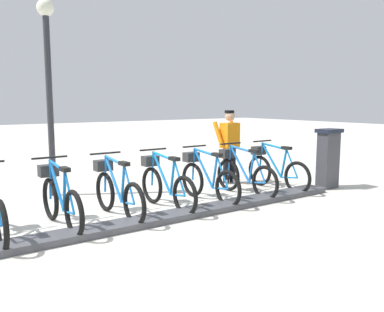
# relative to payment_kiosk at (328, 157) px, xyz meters

# --- Properties ---
(ground_plane) EXTENTS (60.00, 60.00, 0.00)m
(ground_plane) POSITION_rel_payment_kiosk_xyz_m (-0.05, 4.91, -0.67)
(ground_plane) COLOR beige
(dock_rail_base) EXTENTS (0.44, 9.01, 0.10)m
(dock_rail_base) POSITION_rel_payment_kiosk_xyz_m (-0.05, 4.91, -0.62)
(dock_rail_base) COLOR #47474C
(dock_rail_base) RESTS_ON ground
(payment_kiosk) EXTENTS (0.36, 0.52, 1.28)m
(payment_kiosk) POSITION_rel_payment_kiosk_xyz_m (0.00, 0.00, 0.00)
(payment_kiosk) COLOR #38383D
(payment_kiosk) RESTS_ON ground
(bike_docked_0) EXTENTS (1.72, 0.54, 1.02)m
(bike_docked_0) POSITION_rel_payment_kiosk_xyz_m (0.57, 1.01, -0.24)
(bike_docked_0) COLOR black
(bike_docked_0) RESTS_ON ground
(bike_docked_1) EXTENTS (1.72, 0.54, 1.02)m
(bike_docked_1) POSITION_rel_payment_kiosk_xyz_m (0.57, 1.92, -0.24)
(bike_docked_1) COLOR black
(bike_docked_1) RESTS_ON ground
(bike_docked_2) EXTENTS (1.72, 0.54, 1.02)m
(bike_docked_2) POSITION_rel_payment_kiosk_xyz_m (0.57, 2.83, -0.24)
(bike_docked_2) COLOR black
(bike_docked_2) RESTS_ON ground
(bike_docked_3) EXTENTS (1.72, 0.54, 1.02)m
(bike_docked_3) POSITION_rel_payment_kiosk_xyz_m (0.57, 3.74, -0.24)
(bike_docked_3) COLOR black
(bike_docked_3) RESTS_ON ground
(bike_docked_4) EXTENTS (1.72, 0.54, 1.02)m
(bike_docked_4) POSITION_rel_payment_kiosk_xyz_m (0.57, 4.65, -0.24)
(bike_docked_4) COLOR black
(bike_docked_4) RESTS_ON ground
(bike_docked_5) EXTENTS (1.72, 0.54, 1.02)m
(bike_docked_5) POSITION_rel_payment_kiosk_xyz_m (0.57, 5.57, -0.24)
(bike_docked_5) COLOR black
(bike_docked_5) RESTS_ON ground
(worker_near_rack) EXTENTS (0.48, 0.65, 1.66)m
(worker_near_rack) POSITION_rel_payment_kiosk_xyz_m (1.62, 1.39, 0.24)
(worker_near_rack) COLOR white
(worker_near_rack) RESTS_ON ground
(lamp_post) EXTENTS (0.32, 0.32, 3.76)m
(lamp_post) POSITION_rel_payment_kiosk_xyz_m (2.70, 5.04, 1.82)
(lamp_post) COLOR #2D2D33
(lamp_post) RESTS_ON ground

